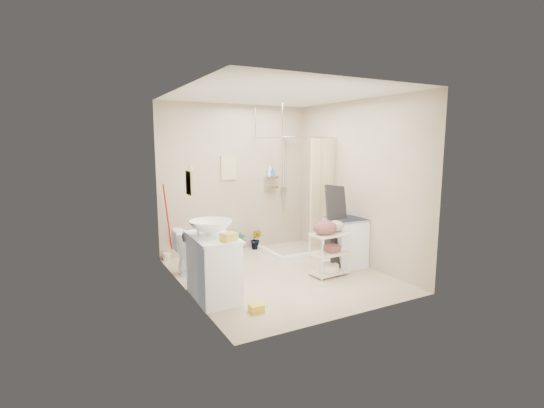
# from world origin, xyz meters

# --- Properties ---
(floor) EXTENTS (3.20, 3.20, 0.00)m
(floor) POSITION_xyz_m (0.00, 0.00, 0.00)
(floor) COLOR beige
(floor) RESTS_ON ground
(ceiling) EXTENTS (2.80, 3.20, 0.04)m
(ceiling) POSITION_xyz_m (0.00, 0.00, 2.60)
(ceiling) COLOR silver
(ceiling) RESTS_ON ground
(wall_back) EXTENTS (2.80, 0.04, 2.60)m
(wall_back) POSITION_xyz_m (0.00, 1.60, 1.30)
(wall_back) COLOR #B9AA8F
(wall_back) RESTS_ON ground
(wall_front) EXTENTS (2.80, 0.04, 2.60)m
(wall_front) POSITION_xyz_m (0.00, -1.60, 1.30)
(wall_front) COLOR #B9AA8F
(wall_front) RESTS_ON ground
(wall_left) EXTENTS (0.04, 3.20, 2.60)m
(wall_left) POSITION_xyz_m (-1.40, 0.00, 1.30)
(wall_left) COLOR #B9AA8F
(wall_left) RESTS_ON ground
(wall_right) EXTENTS (0.04, 3.20, 2.60)m
(wall_right) POSITION_xyz_m (1.40, 0.00, 1.30)
(wall_right) COLOR #B9AA8F
(wall_right) RESTS_ON ground
(vanity) EXTENTS (0.54, 0.92, 0.80)m
(vanity) POSITION_xyz_m (-1.16, -0.36, 0.40)
(vanity) COLOR white
(vanity) RESTS_ON ground
(sink) EXTENTS (0.68, 0.68, 0.18)m
(sink) POSITION_xyz_m (-1.16, -0.31, 0.89)
(sink) COLOR white
(sink) RESTS_ON vanity
(counter_basket) EXTENTS (0.21, 0.18, 0.10)m
(counter_basket) POSITION_xyz_m (-1.08, -0.70, 0.85)
(counter_basket) COLOR gold
(counter_basket) RESTS_ON vanity
(floor_basket) EXTENTS (0.24, 0.18, 0.13)m
(floor_basket) POSITION_xyz_m (-0.87, -1.01, 0.06)
(floor_basket) COLOR yellow
(floor_basket) RESTS_ON ground
(toilet) EXTENTS (0.68, 0.40, 0.68)m
(toilet) POSITION_xyz_m (-1.04, 0.69, 0.34)
(toilet) COLOR silver
(toilet) RESTS_ON ground
(mop) EXTENTS (0.12, 0.12, 1.28)m
(mop) POSITION_xyz_m (-1.31, 1.51, 0.64)
(mop) COLOR #A41203
(mop) RESTS_ON ground
(potted_plant_a) EXTENTS (0.20, 0.15, 0.35)m
(potted_plant_a) POSITION_xyz_m (-0.01, 1.40, 0.18)
(potted_plant_a) COLOR brown
(potted_plant_a) RESTS_ON ground
(potted_plant_b) EXTENTS (0.26, 0.26, 0.37)m
(potted_plant_b) POSITION_xyz_m (0.31, 1.43, 0.19)
(potted_plant_b) COLOR brown
(potted_plant_b) RESTS_ON ground
(hanging_towel) EXTENTS (0.28, 0.03, 0.42)m
(hanging_towel) POSITION_xyz_m (-0.15, 1.58, 1.50)
(hanging_towel) COLOR beige
(hanging_towel) RESTS_ON wall_back
(towel_ring) EXTENTS (0.04, 0.22, 0.34)m
(towel_ring) POSITION_xyz_m (-1.38, -0.20, 1.47)
(towel_ring) COLOR #D8CC86
(towel_ring) RESTS_ON wall_left
(tp_holder) EXTENTS (0.08, 0.12, 0.14)m
(tp_holder) POSITION_xyz_m (-1.36, 0.05, 0.72)
(tp_holder) COLOR white
(tp_holder) RESTS_ON wall_left
(shower) EXTENTS (1.10, 1.10, 2.10)m
(shower) POSITION_xyz_m (0.85, 1.05, 1.05)
(shower) COLOR white
(shower) RESTS_ON ground
(shampoo_bottle_a) EXTENTS (0.09, 0.09, 0.22)m
(shampoo_bottle_a) POSITION_xyz_m (0.65, 1.54, 1.43)
(shampoo_bottle_a) COLOR silver
(shampoo_bottle_a) RESTS_ON shower
(shampoo_bottle_b) EXTENTS (0.10, 0.10, 0.16)m
(shampoo_bottle_b) POSITION_xyz_m (0.69, 1.52, 1.40)
(shampoo_bottle_b) COLOR #334E9D
(shampoo_bottle_b) RESTS_ON shower
(washing_machine) EXTENTS (0.54, 0.56, 0.76)m
(washing_machine) POSITION_xyz_m (1.14, -0.09, 0.38)
(washing_machine) COLOR white
(washing_machine) RESTS_ON ground
(laundry_rack) EXTENTS (0.58, 0.37, 0.76)m
(laundry_rack) POSITION_xyz_m (0.63, -0.36, 0.38)
(laundry_rack) COLOR silver
(laundry_rack) RESTS_ON ground
(ironing_board) EXTENTS (0.38, 0.13, 1.33)m
(ironing_board) POSITION_xyz_m (0.96, -0.12, 0.66)
(ironing_board) COLOR black
(ironing_board) RESTS_ON ground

